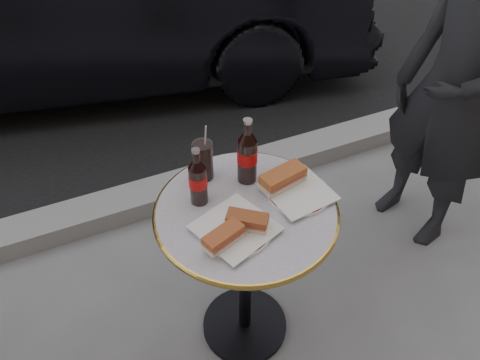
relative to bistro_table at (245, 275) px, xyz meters
name	(u,v)px	position (x,y,z in m)	size (l,w,h in m)	color
ground	(245,326)	(0.00, 0.00, -0.37)	(80.00, 80.00, 0.00)	slate
curb	(178,189)	(0.00, 0.90, -0.32)	(40.00, 0.20, 0.12)	gray
bistro_table	(245,275)	(0.00, 0.00, 0.00)	(0.62, 0.62, 0.73)	#BAB2C4
plate_left	(235,229)	(-0.07, -0.07, 0.37)	(0.23, 0.23, 0.01)	white
plate_right	(298,193)	(0.19, -0.01, 0.37)	(0.22, 0.22, 0.01)	white
sandwich_left_a	(223,238)	(-0.13, -0.11, 0.40)	(0.13, 0.06, 0.05)	#AC522B
sandwich_left_b	(247,221)	(-0.04, -0.08, 0.40)	(0.13, 0.06, 0.05)	brown
sandwich_right	(283,179)	(0.16, 0.04, 0.41)	(0.16, 0.08, 0.06)	#B05B2C
cola_bottle_left	(198,176)	(-0.13, 0.10, 0.48)	(0.06, 0.06, 0.22)	black
cola_bottle_right	(247,151)	(0.06, 0.13, 0.49)	(0.07, 0.07, 0.26)	black
cola_glass	(203,160)	(-0.07, 0.21, 0.44)	(0.07, 0.07, 0.15)	black
pedestrian	(453,97)	(1.08, 0.21, 0.40)	(0.56, 0.37, 1.54)	black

